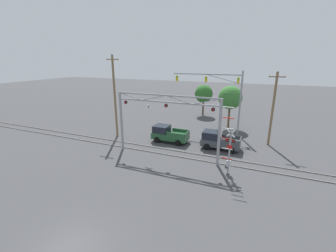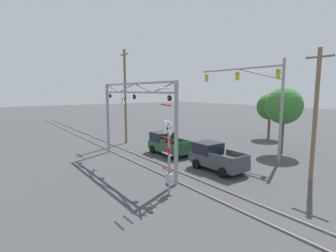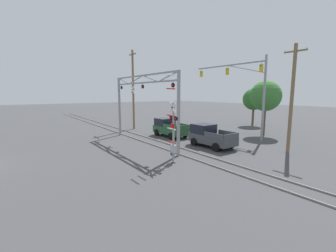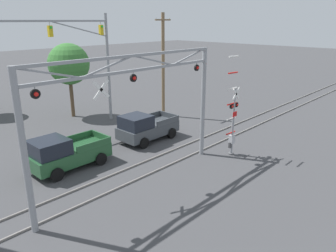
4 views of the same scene
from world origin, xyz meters
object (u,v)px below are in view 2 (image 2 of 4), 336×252
crossing_signal_mast (169,158)px  pickup_truck_following (216,157)px  utility_pole_right (315,114)px  background_tree_beyond_span (284,106)px  pickup_truck_lead (167,144)px  utility_pole_left (125,96)px  background_tree_far_left_verge (270,107)px  traffic_signal_span (261,92)px  crossing_gantry (135,112)px

crossing_signal_mast → pickup_truck_following: size_ratio=1.41×
utility_pole_right → background_tree_beyond_span: size_ratio=1.38×
pickup_truck_lead → pickup_truck_following: bearing=0.7°
utility_pole_left → utility_pole_right: utility_pole_left is taller
background_tree_far_left_verge → utility_pole_left: bearing=-115.3°
pickup_truck_lead → utility_pole_left: 8.71m
pickup_truck_lead → crossing_signal_mast: bearing=-34.8°
traffic_signal_span → pickup_truck_lead: size_ratio=2.13×
crossing_gantry → crossing_signal_mast: 7.37m
utility_pole_left → background_tree_far_left_verge: (7.93, 16.79, -1.50)m
background_tree_far_left_verge → background_tree_beyond_span: bearing=-48.3°
traffic_signal_span → pickup_truck_lead: (-5.94, -6.25, -5.03)m
crossing_gantry → pickup_truck_following: crossing_gantry is taller
traffic_signal_span → utility_pole_left: bearing=-151.9°
utility_pole_right → background_tree_beyond_span: 8.21m
traffic_signal_span → utility_pole_right: utility_pole_right is taller
crossing_signal_mast → traffic_signal_span: (-2.54, 12.14, 3.76)m
traffic_signal_span → pickup_truck_lead: traffic_signal_span is taller
crossing_gantry → utility_pole_right: 13.25m
pickup_truck_following → utility_pole_left: 14.60m
crossing_gantry → pickup_truck_lead: bearing=110.0°
crossing_gantry → pickup_truck_lead: crossing_gantry is taller
traffic_signal_span → pickup_truck_lead: 9.98m
traffic_signal_span → crossing_signal_mast: bearing=-78.2°
background_tree_far_left_verge → pickup_truck_following: bearing=-69.6°
utility_pole_right → background_tree_far_left_verge: size_ratio=1.55×
traffic_signal_span → pickup_truck_lead: bearing=-133.5°
crossing_signal_mast → pickup_truck_lead: (-8.48, 5.89, -1.27)m
crossing_gantry → background_tree_beyond_span: bearing=71.4°
crossing_gantry → crossing_signal_mast: bearing=-12.1°
crossing_signal_mast → utility_pole_left: utility_pole_left is taller
utility_pole_right → pickup_truck_following: bearing=-147.3°
pickup_truck_lead → pickup_truck_following: same height
traffic_signal_span → background_tree_beyond_span: (0.37, 3.27, -1.33)m
crossing_gantry → crossing_signal_mast: (6.87, -1.47, -2.20)m
utility_pole_left → pickup_truck_lead: bearing=6.5°
pickup_truck_lead → utility_pole_right: utility_pole_right is taller
crossing_signal_mast → pickup_truck_following: (-2.00, 5.97, -1.28)m
utility_pole_left → background_tree_far_left_verge: utility_pole_left is taller
crossing_signal_mast → utility_pole_left: size_ratio=0.59×
traffic_signal_span → background_tree_far_left_verge: traffic_signal_span is taller
pickup_truck_following → utility_pole_left: (-13.83, -0.92, 4.60)m
pickup_truck_following → background_tree_far_left_verge: 17.22m
crossing_gantry → background_tree_far_left_verge: crossing_gantry is taller
utility_pole_left → background_tree_beyond_span: bearing=37.2°
pickup_truck_lead → utility_pole_left: utility_pole_left is taller
pickup_truck_lead → background_tree_beyond_span: bearing=56.5°
crossing_signal_mast → background_tree_beyond_span: bearing=98.0°
crossing_signal_mast → utility_pole_right: size_ratio=0.71×
utility_pole_right → background_tree_beyond_span: utility_pole_right is taller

